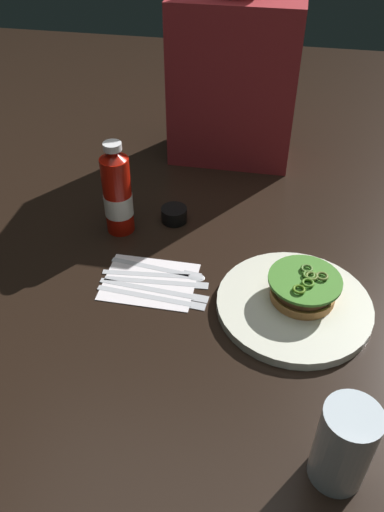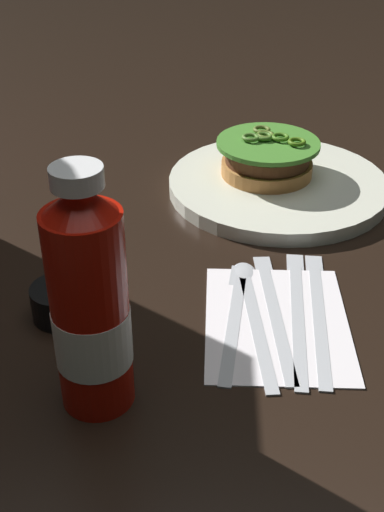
# 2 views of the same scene
# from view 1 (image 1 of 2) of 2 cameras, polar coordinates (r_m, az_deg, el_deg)

# --- Properties ---
(ground_plane) EXTENTS (3.00, 3.00, 0.00)m
(ground_plane) POSITION_cam_1_polar(r_m,az_deg,el_deg) (0.94, 2.75, -6.48)
(ground_plane) COLOR black
(dinner_plate) EXTENTS (0.28, 0.28, 0.02)m
(dinner_plate) POSITION_cam_1_polar(r_m,az_deg,el_deg) (0.96, 11.15, -5.34)
(dinner_plate) COLOR silver
(dinner_plate) RESTS_ON ground_plane
(burger_sandwich) EXTENTS (0.13, 0.13, 0.05)m
(burger_sandwich) POSITION_cam_1_polar(r_m,az_deg,el_deg) (0.95, 12.20, -3.43)
(burger_sandwich) COLOR #BE7D3F
(burger_sandwich) RESTS_ON dinner_plate
(ketchup_bottle) EXTENTS (0.06, 0.06, 0.21)m
(ketchup_bottle) POSITION_cam_1_polar(r_m,az_deg,el_deg) (1.09, -8.21, 6.80)
(ketchup_bottle) COLOR #AC1207
(ketchup_bottle) RESTS_ON ground_plane
(water_glass) EXTENTS (0.08, 0.08, 0.14)m
(water_glass) POSITION_cam_1_polar(r_m,az_deg,el_deg) (0.73, 16.38, -19.37)
(water_glass) COLOR silver
(water_glass) RESTS_ON ground_plane
(condiment_cup) EXTENTS (0.06, 0.06, 0.03)m
(condiment_cup) POSITION_cam_1_polar(r_m,az_deg,el_deg) (1.15, -1.98, 4.59)
(condiment_cup) COLOR black
(condiment_cup) RESTS_ON ground_plane
(napkin) EXTENTS (0.18, 0.14, 0.00)m
(napkin) POSITION_cam_1_polar(r_m,az_deg,el_deg) (1.00, -4.68, -2.80)
(napkin) COLOR white
(napkin) RESTS_ON ground_plane
(butter_knife) EXTENTS (0.21, 0.03, 0.00)m
(butter_knife) POSITION_cam_1_polar(r_m,az_deg,el_deg) (0.97, -3.79, -4.54)
(butter_knife) COLOR silver
(butter_knife) RESTS_ON napkin
(steak_knife) EXTENTS (0.22, 0.03, 0.00)m
(steak_knife) POSITION_cam_1_polar(r_m,az_deg,el_deg) (0.98, -3.50, -3.72)
(steak_knife) COLOR silver
(steak_knife) RESTS_ON napkin
(table_knife) EXTENTS (0.20, 0.03, 0.00)m
(table_knife) POSITION_cam_1_polar(r_m,az_deg,el_deg) (1.00, -3.22, -2.78)
(table_knife) COLOR silver
(table_knife) RESTS_ON napkin
(spoon_utensil) EXTENTS (0.20, 0.04, 0.00)m
(spoon_utensil) POSITION_cam_1_polar(r_m,az_deg,el_deg) (1.01, -2.70, -2.00)
(spoon_utensil) COLOR silver
(spoon_utensil) RESTS_ON napkin
(fork_utensil) EXTENTS (0.19, 0.04, 0.00)m
(fork_utensil) POSITION_cam_1_polar(r_m,az_deg,el_deg) (1.03, -3.15, -1.37)
(fork_utensil) COLOR silver
(fork_utensil) RESTS_ON napkin
(diner_person) EXTENTS (0.30, 0.18, 0.54)m
(diner_person) POSITION_cam_1_polar(r_m,az_deg,el_deg) (1.32, 4.75, 20.15)
(diner_person) COLOR maroon
(diner_person) RESTS_ON ground_plane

